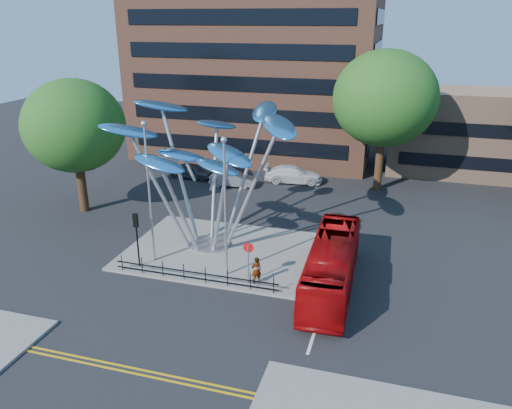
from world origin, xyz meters
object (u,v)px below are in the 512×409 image
(street_lamp_right, at_px, (225,196))
(red_bus, at_px, (332,265))
(tree_right, at_px, (385,99))
(pedestrian, at_px, (256,270))
(parked_car_left, at_px, (192,171))
(parked_car_mid, at_px, (233,179))
(parked_car_right, at_px, (294,174))
(traffic_light_island, at_px, (136,229))
(no_entry_sign_island, at_px, (248,256))
(leaf_sculpture, at_px, (206,146))
(tree_left, at_px, (74,126))
(street_lamp_left, at_px, (148,181))

(street_lamp_right, height_order, red_bus, street_lamp_right)
(tree_right, relative_size, pedestrian, 7.45)
(parked_car_left, xyz_separation_m, parked_car_mid, (4.50, -1.24, -0.04))
(street_lamp_right, xyz_separation_m, parked_car_right, (-0.12, 18.83, -4.32))
(traffic_light_island, height_order, no_entry_sign_island, traffic_light_island)
(red_bus, relative_size, parked_car_mid, 2.44)
(tree_right, bearing_deg, street_lamp_right, -111.54)
(leaf_sculpture, distance_m, street_lamp_right, 4.83)
(traffic_light_island, distance_m, pedestrian, 7.65)
(tree_right, bearing_deg, tree_left, -151.39)
(tree_right, bearing_deg, parked_car_left, -174.63)
(pedestrian, bearing_deg, no_entry_sign_island, -35.25)
(street_lamp_right, relative_size, red_bus, 0.82)
(street_lamp_right, bearing_deg, parked_car_right, 90.36)
(street_lamp_left, xyz_separation_m, red_bus, (11.10, -0.03, -3.94))
(parked_car_mid, bearing_deg, traffic_light_island, 171.39)
(parked_car_mid, bearing_deg, leaf_sculpture, -175.68)
(tree_right, height_order, parked_car_mid, tree_right)
(tree_right, xyz_separation_m, leaf_sculpture, (-10.07, -15.32, -1.16))
(tree_right, xyz_separation_m, no_entry_sign_island, (-6.00, -19.48, -6.22))
(street_lamp_left, xyz_separation_m, parked_car_left, (-4.67, 16.89, -4.63))
(parked_car_mid, relative_size, parked_car_right, 0.78)
(tree_right, relative_size, tree_left, 1.17)
(tree_right, height_order, red_bus, tree_right)
(no_entry_sign_island, relative_size, pedestrian, 1.51)
(street_lamp_right, xyz_separation_m, parked_car_mid, (-5.17, 16.15, -4.41))
(red_bus, distance_m, parked_car_right, 19.40)
(street_lamp_left, relative_size, parked_car_right, 1.64)
(red_bus, bearing_deg, street_lamp_left, 178.30)
(street_lamp_right, xyz_separation_m, traffic_light_island, (-5.50, -0.50, -2.48))
(leaf_sculpture, bearing_deg, street_lamp_right, -55.09)
(pedestrian, xyz_separation_m, parked_car_mid, (-7.14, 16.65, -0.28))
(tree_right, relative_size, street_lamp_right, 1.46)
(tree_right, xyz_separation_m, parked_car_mid, (-12.67, -2.85, -7.35))
(street_lamp_left, relative_size, no_entry_sign_island, 3.59)
(leaf_sculpture, relative_size, no_entry_sign_island, 5.19)
(leaf_sculpture, xyz_separation_m, pedestrian, (4.54, -4.18, -5.91))
(red_bus, relative_size, parked_car_right, 1.90)
(tree_right, bearing_deg, pedestrian, -105.83)
(parked_car_left, bearing_deg, tree_left, 157.62)
(street_lamp_left, distance_m, street_lamp_right, 5.03)
(leaf_sculpture, relative_size, pedestrian, 7.82)
(street_lamp_left, bearing_deg, no_entry_sign_island, -8.61)
(street_lamp_right, distance_m, no_entry_sign_island, 3.64)
(leaf_sculpture, bearing_deg, red_bus, -20.31)
(parked_car_left, relative_size, parked_car_right, 0.79)
(leaf_sculpture, bearing_deg, no_entry_sign_island, -45.67)
(street_lamp_left, bearing_deg, red_bus, -0.14)
(traffic_light_island, bearing_deg, street_lamp_left, 63.43)
(parked_car_mid, distance_m, parked_car_right, 5.72)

